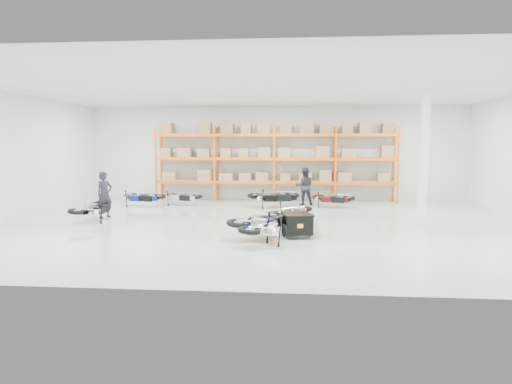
# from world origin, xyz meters

# --- Properties ---
(room) EXTENTS (18.00, 18.00, 18.00)m
(room) POSITION_xyz_m (0.00, 0.00, 2.25)
(room) COLOR #B5C9B5
(room) RESTS_ON ground
(pallet_rack) EXTENTS (11.28, 0.98, 3.62)m
(pallet_rack) POSITION_xyz_m (-0.00, 6.45, 2.26)
(pallet_rack) COLOR #FD580D
(pallet_rack) RESTS_ON ground
(structural_column) EXTENTS (0.25, 0.25, 4.50)m
(structural_column) POSITION_xyz_m (5.20, 0.50, 2.25)
(structural_column) COLOR white
(structural_column) RESTS_ON ground
(moto_blue_centre) EXTENTS (1.91, 2.25, 1.31)m
(moto_blue_centre) POSITION_xyz_m (0.05, -2.07, 0.62)
(moto_blue_centre) COLOR #060D45
(moto_blue_centre) RESTS_ON ground
(moto_silver_left) EXTENTS (1.04, 1.94, 1.22)m
(moto_silver_left) POSITION_xyz_m (0.08, -2.73, 0.58)
(moto_silver_left) COLOR #AAABB0
(moto_silver_left) RESTS_ON ground
(moto_black_far_left) EXTENTS (0.91, 1.82, 1.17)m
(moto_black_far_left) POSITION_xyz_m (-6.06, 0.18, 0.55)
(moto_black_far_left) COLOR black
(moto_black_far_left) RESTS_ON ground
(moto_touring_right) EXTENTS (0.95, 1.87, 1.21)m
(moto_touring_right) POSITION_xyz_m (1.02, -0.31, 0.57)
(moto_touring_right) COLOR black
(moto_touring_right) RESTS_ON ground
(trailer) EXTENTS (0.93, 1.67, 0.68)m
(trailer) POSITION_xyz_m (1.02, -1.91, 0.40)
(trailer) COLOR black
(trailer) RESTS_ON ground
(moto_back_a) EXTENTS (1.88, 1.24, 1.12)m
(moto_back_a) POSITION_xyz_m (-5.64, 4.06, 0.53)
(moto_back_a) COLOR navy
(moto_back_a) RESTS_ON ground
(moto_back_b) EXTENTS (1.74, 1.23, 1.02)m
(moto_back_b) POSITION_xyz_m (-4.03, 4.60, 0.48)
(moto_back_b) COLOR #AEB4B8
(moto_back_b) RESTS_ON ground
(moto_back_c) EXTENTS (2.07, 1.27, 1.25)m
(moto_back_c) POSITION_xyz_m (0.08, 4.24, 0.59)
(moto_back_c) COLOR black
(moto_back_c) RESTS_ON ground
(moto_back_d) EXTENTS (1.80, 1.34, 1.05)m
(moto_back_d) POSITION_xyz_m (2.54, 4.44, 0.49)
(moto_back_d) COLOR #3F0C11
(moto_back_d) RESTS_ON ground
(person_left) EXTENTS (0.68, 0.74, 1.69)m
(person_left) POSITION_xyz_m (-6.00, 1.03, 0.85)
(person_left) COLOR #212129
(person_left) RESTS_ON ground
(person_back) EXTENTS (0.83, 0.66, 1.66)m
(person_back) POSITION_xyz_m (1.38, 5.25, 0.83)
(person_back) COLOR #212129
(person_back) RESTS_ON ground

